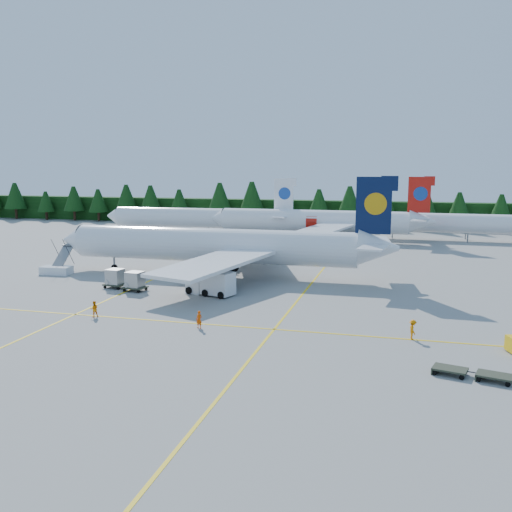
% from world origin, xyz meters
% --- Properties ---
extents(ground, '(320.00, 320.00, 0.00)m').
position_xyz_m(ground, '(0.00, 0.00, 0.00)').
color(ground, gray).
rests_on(ground, ground).
extents(taxi_stripe_a, '(0.25, 120.00, 0.01)m').
position_xyz_m(taxi_stripe_a, '(-14.00, 20.00, 0.01)').
color(taxi_stripe_a, yellow).
rests_on(taxi_stripe_a, ground).
extents(taxi_stripe_b, '(0.25, 120.00, 0.01)m').
position_xyz_m(taxi_stripe_b, '(6.00, 20.00, 0.01)').
color(taxi_stripe_b, yellow).
rests_on(taxi_stripe_b, ground).
extents(taxi_stripe_cross, '(80.00, 0.25, 0.01)m').
position_xyz_m(taxi_stripe_cross, '(0.00, -6.00, 0.01)').
color(taxi_stripe_cross, yellow).
rests_on(taxi_stripe_cross, ground).
extents(treeline_hedge, '(220.00, 4.00, 6.00)m').
position_xyz_m(treeline_hedge, '(0.00, 82.00, 3.00)').
color(treeline_hedge, black).
rests_on(treeline_hedge, ground).
extents(airliner_navy, '(44.89, 36.97, 13.06)m').
position_xyz_m(airliner_navy, '(-8.26, 16.47, 3.93)').
color(airliner_navy, white).
rests_on(airliner_navy, ground).
extents(airliner_red, '(42.31, 34.84, 12.31)m').
position_xyz_m(airliner_red, '(-0.99, 54.74, 3.70)').
color(airliner_red, white).
rests_on(airliner_red, ground).
extents(airliner_far_left, '(40.47, 4.82, 11.77)m').
position_xyz_m(airliner_far_left, '(-26.36, 56.64, 3.69)').
color(airliner_far_left, white).
rests_on(airliner_far_left, ground).
extents(airliner_far_right, '(37.44, 4.25, 10.89)m').
position_xyz_m(airliner_far_right, '(25.48, 61.40, 3.41)').
color(airliner_far_right, white).
rests_on(airliner_far_right, ground).
extents(airstairs, '(4.09, 5.55, 3.57)m').
position_xyz_m(airstairs, '(-28.06, 12.14, 0.78)').
color(airstairs, white).
rests_on(airstairs, ground).
extents(service_truck, '(5.99, 3.62, 2.72)m').
position_xyz_m(service_truck, '(-4.03, 5.51, 1.35)').
color(service_truck, silver).
rests_on(service_truck, ground).
extents(uld_pair, '(5.76, 3.18, 1.91)m').
position_xyz_m(uld_pair, '(-14.60, 5.52, 1.29)').
color(uld_pair, '#333829').
rests_on(uld_pair, ground).
extents(crew_a, '(0.65, 0.50, 1.60)m').
position_xyz_m(crew_a, '(-0.59, -7.36, 0.80)').
color(crew_a, '#E64A04').
rests_on(crew_a, ground).
extents(crew_b, '(0.97, 0.93, 1.57)m').
position_xyz_m(crew_b, '(-11.69, -6.32, 0.78)').
color(crew_b, orange).
rests_on(crew_b, ground).
extents(crew_c, '(0.62, 0.79, 1.70)m').
position_xyz_m(crew_c, '(17.89, -5.91, 0.85)').
color(crew_c, orange).
rests_on(crew_c, ground).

